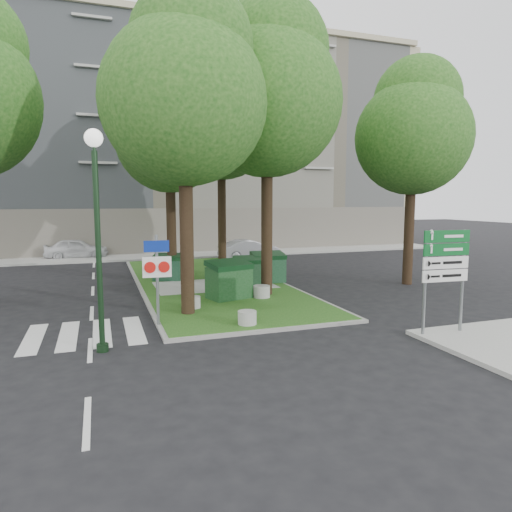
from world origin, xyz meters
name	(u,v)px	position (x,y,z in m)	size (l,w,h in m)	color
ground	(256,333)	(0.00, 0.00, 0.00)	(120.00, 120.00, 0.00)	black
median_island	(209,282)	(0.50, 8.00, 0.06)	(6.00, 16.00, 0.12)	#174C15
median_kerb	(209,283)	(0.50, 8.00, 0.05)	(6.30, 16.30, 0.10)	gray
building_sidewalk	(165,256)	(0.00, 18.50, 0.06)	(42.00, 3.00, 0.12)	#999993
zebra_crossing	(118,331)	(-3.75, 1.50, 0.01)	(5.00, 3.00, 0.01)	silver
apartment_building	(150,147)	(0.00, 26.00, 8.00)	(41.00, 12.00, 16.00)	#B8AF8A
tree_median_near_left	(186,86)	(-1.41, 2.56, 7.32)	(5.20, 5.20, 10.53)	black
tree_median_near_right	(269,88)	(2.09, 4.56, 7.99)	(5.60, 5.60, 11.46)	black
tree_median_mid	(171,129)	(-0.91, 9.06, 6.98)	(4.80, 4.80, 9.99)	black
tree_median_far	(222,114)	(2.29, 12.06, 8.32)	(5.80, 5.80, 11.93)	black
tree_street_right	(414,127)	(9.09, 5.06, 6.98)	(5.00, 5.00, 10.06)	black
dumpster_a	(168,267)	(-1.21, 8.97, 0.70)	(1.55, 1.31, 1.22)	#0D331D
dumpster_b	(229,280)	(0.39, 4.25, 0.81)	(1.80, 1.48, 1.45)	#103814
dumpster_c	(250,271)	(1.99, 6.50, 0.73)	(1.37, 0.97, 1.26)	black
dumpster_d	(268,267)	(3.00, 7.00, 0.78)	(1.54, 1.13, 1.37)	#123B1F
bollard_left	(192,302)	(-1.23, 3.15, 0.32)	(0.55, 0.55, 0.39)	#9A9A95
bollard_right	(262,291)	(1.60, 3.97, 0.35)	(0.63, 0.63, 0.45)	#9C9B96
bollard_mid	(247,318)	(-0.09, 0.58, 0.32)	(0.56, 0.56, 0.40)	#A1A19C
litter_bin	(248,264)	(3.20, 10.54, 0.44)	(0.37, 0.37, 0.65)	gold
street_lamp	(97,214)	(-4.20, -0.24, 3.46)	(0.44, 0.44, 5.50)	black
traffic_sign_pole	(157,269)	(-2.59, 1.47, 1.79)	(0.84, 0.12, 2.80)	slate
directional_sign	(445,265)	(4.82, -2.00, 2.02)	(1.43, 0.18, 2.87)	slate
car_white	(76,248)	(-5.56, 19.50, 0.66)	(1.56, 3.88, 1.32)	silver
car_silver	(249,249)	(4.91, 15.50, 0.64)	(1.35, 3.86, 1.27)	#919298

